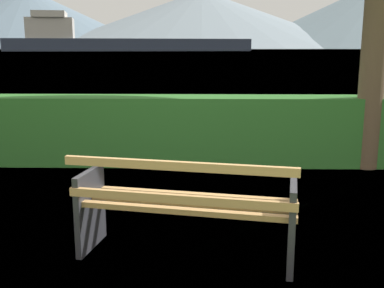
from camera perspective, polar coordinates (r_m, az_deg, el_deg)
ground_plane at (r=3.90m, az=-0.63°, el=-13.52°), size 1400.00×1400.00×0.00m
water_surface at (r=312.30m, az=1.17°, el=11.58°), size 620.00×620.00×0.00m
park_bench at (r=3.68m, az=-0.85°, el=-7.91°), size 1.81×0.89×0.87m
hedge_row at (r=6.70m, az=0.18°, el=1.72°), size 6.56×0.64×0.98m
cargo_ship_large at (r=204.26m, az=-9.87°, el=12.50°), size 103.99×36.36×16.00m
distant_hills at (r=588.79m, az=4.05°, el=15.39°), size 782.47×392.48×83.33m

